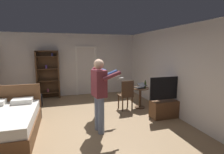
{
  "coord_description": "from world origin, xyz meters",
  "views": [
    {
      "loc": [
        -0.44,
        -4.23,
        1.98
      ],
      "look_at": [
        0.9,
        0.33,
        1.22
      ],
      "focal_mm": 27.63,
      "sensor_mm": 36.0,
      "label": 1
    }
  ],
  "objects_px": {
    "laptop": "(140,86)",
    "bed": "(2,123)",
    "wooden_chair": "(126,94)",
    "person_blue_shirt": "(99,91)",
    "person_striped_shirt": "(100,85)",
    "bookshelf": "(48,73)",
    "suitcase_dark": "(32,101)",
    "tv_flatscreen": "(167,105)",
    "bottle_on_table": "(145,85)",
    "side_table": "(140,94)"
  },
  "relations": [
    {
      "from": "bottle_on_table",
      "to": "person_blue_shirt",
      "type": "relative_size",
      "value": 0.15
    },
    {
      "from": "bed",
      "to": "person_blue_shirt",
      "type": "relative_size",
      "value": 1.14
    },
    {
      "from": "wooden_chair",
      "to": "person_blue_shirt",
      "type": "height_order",
      "value": "person_blue_shirt"
    },
    {
      "from": "bed",
      "to": "wooden_chair",
      "type": "relative_size",
      "value": 2.03
    },
    {
      "from": "suitcase_dark",
      "to": "bed",
      "type": "bearing_deg",
      "value": -84.84
    },
    {
      "from": "laptop",
      "to": "suitcase_dark",
      "type": "height_order",
      "value": "laptop"
    },
    {
      "from": "person_blue_shirt",
      "to": "person_striped_shirt",
      "type": "relative_size",
      "value": 1.05
    },
    {
      "from": "bookshelf",
      "to": "tv_flatscreen",
      "type": "relative_size",
      "value": 1.6
    },
    {
      "from": "bed",
      "to": "side_table",
      "type": "xyz_separation_m",
      "value": [
        3.89,
        0.91,
        0.16
      ]
    },
    {
      "from": "side_table",
      "to": "suitcase_dark",
      "type": "relative_size",
      "value": 1.27
    },
    {
      "from": "bed",
      "to": "suitcase_dark",
      "type": "height_order",
      "value": "bed"
    },
    {
      "from": "person_striped_shirt",
      "to": "suitcase_dark",
      "type": "bearing_deg",
      "value": 143.5
    },
    {
      "from": "laptop",
      "to": "person_blue_shirt",
      "type": "bearing_deg",
      "value": -142.8
    },
    {
      "from": "bottle_on_table",
      "to": "person_striped_shirt",
      "type": "bearing_deg",
      "value": -167.46
    },
    {
      "from": "tv_flatscreen",
      "to": "person_striped_shirt",
      "type": "relative_size",
      "value": 0.72
    },
    {
      "from": "suitcase_dark",
      "to": "laptop",
      "type": "bearing_deg",
      "value": -2.25
    },
    {
      "from": "laptop",
      "to": "person_blue_shirt",
      "type": "distance_m",
      "value": 2.12
    },
    {
      "from": "bed",
      "to": "person_striped_shirt",
      "type": "distance_m",
      "value": 2.52
    },
    {
      "from": "person_striped_shirt",
      "to": "suitcase_dark",
      "type": "height_order",
      "value": "person_striped_shirt"
    },
    {
      "from": "tv_flatscreen",
      "to": "bed",
      "type": "bearing_deg",
      "value": 178.97
    },
    {
      "from": "bottle_on_table",
      "to": "laptop",
      "type": "bearing_deg",
      "value": 165.83
    },
    {
      "from": "laptop",
      "to": "bed",
      "type": "bearing_deg",
      "value": -167.43
    },
    {
      "from": "tv_flatscreen",
      "to": "bottle_on_table",
      "type": "relative_size",
      "value": 4.53
    },
    {
      "from": "bed",
      "to": "person_blue_shirt",
      "type": "height_order",
      "value": "person_blue_shirt"
    },
    {
      "from": "laptop",
      "to": "suitcase_dark",
      "type": "relative_size",
      "value": 0.75
    },
    {
      "from": "laptop",
      "to": "wooden_chair",
      "type": "bearing_deg",
      "value": -176.68
    },
    {
      "from": "person_blue_shirt",
      "to": "person_striped_shirt",
      "type": "xyz_separation_m",
      "value": [
        0.19,
        0.87,
        -0.05
      ]
    },
    {
      "from": "suitcase_dark",
      "to": "tv_flatscreen",
      "type": "bearing_deg",
      "value": -12.35
    },
    {
      "from": "wooden_chair",
      "to": "bottle_on_table",
      "type": "bearing_deg",
      "value": -0.8
    },
    {
      "from": "bed",
      "to": "person_striped_shirt",
      "type": "xyz_separation_m",
      "value": [
        2.39,
        0.46,
        0.67
      ]
    },
    {
      "from": "person_striped_shirt",
      "to": "suitcase_dark",
      "type": "distance_m",
      "value": 2.65
    },
    {
      "from": "bookshelf",
      "to": "suitcase_dark",
      "type": "bearing_deg",
      "value": -113.29
    },
    {
      "from": "person_striped_shirt",
      "to": "wooden_chair",
      "type": "bearing_deg",
      "value": 21.09
    },
    {
      "from": "tv_flatscreen",
      "to": "bottle_on_table",
      "type": "bearing_deg",
      "value": 105.33
    },
    {
      "from": "bottle_on_table",
      "to": "person_blue_shirt",
      "type": "xyz_separation_m",
      "value": [
        -1.83,
        -1.23,
        0.21
      ]
    },
    {
      "from": "bookshelf",
      "to": "tv_flatscreen",
      "type": "distance_m",
      "value": 4.73
    },
    {
      "from": "side_table",
      "to": "bottle_on_table",
      "type": "xyz_separation_m",
      "value": [
        0.14,
        -0.08,
        0.35
      ]
    },
    {
      "from": "bed",
      "to": "bottle_on_table",
      "type": "height_order",
      "value": "bed"
    },
    {
      "from": "bottle_on_table",
      "to": "person_blue_shirt",
      "type": "height_order",
      "value": "person_blue_shirt"
    },
    {
      "from": "person_blue_shirt",
      "to": "bed",
      "type": "bearing_deg",
      "value": 169.47
    },
    {
      "from": "bottle_on_table",
      "to": "suitcase_dark",
      "type": "xyz_separation_m",
      "value": [
        -3.69,
        1.15,
        -0.6
      ]
    },
    {
      "from": "bed",
      "to": "person_striped_shirt",
      "type": "bearing_deg",
      "value": 10.89
    },
    {
      "from": "tv_flatscreen",
      "to": "wooden_chair",
      "type": "xyz_separation_m",
      "value": [
        -0.92,
        0.91,
        0.18
      ]
    },
    {
      "from": "wooden_chair",
      "to": "suitcase_dark",
      "type": "xyz_separation_m",
      "value": [
        -3.02,
        1.14,
        -0.33
      ]
    },
    {
      "from": "bookshelf",
      "to": "person_blue_shirt",
      "type": "xyz_separation_m",
      "value": [
        1.38,
        -3.49,
        -0.02
      ]
    },
    {
      "from": "wooden_chair",
      "to": "suitcase_dark",
      "type": "distance_m",
      "value": 3.24
    },
    {
      "from": "side_table",
      "to": "tv_flatscreen",
      "type": "bearing_deg",
      "value": -68.48
    },
    {
      "from": "wooden_chair",
      "to": "person_striped_shirt",
      "type": "relative_size",
      "value": 0.59
    },
    {
      "from": "laptop",
      "to": "suitcase_dark",
      "type": "xyz_separation_m",
      "value": [
        -3.53,
        1.11,
        -0.54
      ]
    },
    {
      "from": "bed",
      "to": "tv_flatscreen",
      "type": "height_order",
      "value": "tv_flatscreen"
    }
  ]
}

